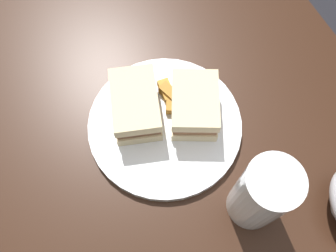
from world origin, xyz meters
name	(u,v)px	position (x,y,z in m)	size (l,w,h in m)	color
ground_plane	(169,213)	(0.00, 0.00, 0.00)	(6.00, 6.00, 0.00)	black
dining_table	(170,189)	(0.00, 0.00, 0.38)	(1.00, 0.80, 0.75)	black
plate	(165,125)	(-0.03, 0.00, 0.76)	(0.27, 0.27, 0.01)	white
sandwich_half_left	(195,106)	(-0.02, 0.05, 0.80)	(0.13, 0.12, 0.06)	beige
sandwich_half_right	(136,105)	(-0.07, -0.04, 0.80)	(0.14, 0.11, 0.06)	beige
potato_wedge_front	(172,95)	(-0.07, 0.03, 0.78)	(0.05, 0.02, 0.02)	#B77F33
potato_wedge_middle	(166,91)	(-0.08, 0.03, 0.77)	(0.04, 0.02, 0.02)	gold
potato_wedge_back	(198,92)	(-0.05, 0.08, 0.78)	(0.05, 0.02, 0.02)	gold
potato_wedge_left_edge	(195,98)	(-0.05, 0.07, 0.78)	(0.05, 0.02, 0.02)	gold
potato_wedge_right_edge	(173,102)	(-0.06, 0.03, 0.77)	(0.04, 0.02, 0.02)	#B77F33
pint_glass	(260,196)	(0.16, 0.07, 0.82)	(0.08, 0.08, 0.16)	white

